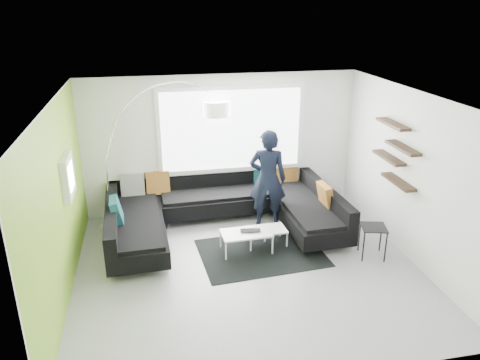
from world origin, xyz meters
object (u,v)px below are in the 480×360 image
Objects in this scene: coffee_table at (256,239)px; sectional_sofa at (223,213)px; arc_lamp at (105,162)px; side_table at (372,241)px; person at (268,179)px; laptop at (251,232)px.

sectional_sofa is at bearing 122.20° from coffee_table.
arc_lamp is 4.86× the size of side_table.
laptop is (-0.54, -0.94, -0.58)m from person.
side_table is at bearing -22.22° from coffee_table.
person is 1.23m from laptop.
arc_lamp reaches higher than side_table.
sectional_sofa is 7.65× the size of side_table.
coffee_table is 3.08m from arc_lamp.
person reaches higher than laptop.
coffee_table is 1.22m from person.
coffee_table is (0.47, -0.69, -0.22)m from sectional_sofa.
person is 5.05× the size of laptop.
side_table is at bearing 149.59° from person.
coffee_table is at bearing -57.58° from sectional_sofa.
sectional_sofa is at bearing -27.47° from arc_lamp.
sectional_sofa is 0.86m from laptop.
person reaches higher than coffee_table.
arc_lamp is 1.42× the size of person.
arc_lamp is (-2.07, 0.59, 0.96)m from sectional_sofa.
sectional_sofa is 1.06m from person.
coffee_table is 2.92× the size of laptop.
sectional_sofa is 11.27× the size of laptop.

